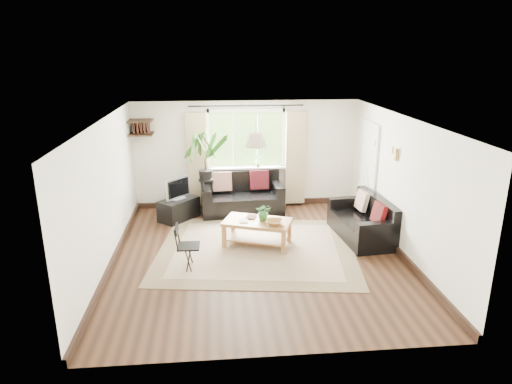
{
  "coord_description": "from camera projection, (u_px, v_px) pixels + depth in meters",
  "views": [
    {
      "loc": [
        -0.72,
        -7.27,
        3.48
      ],
      "look_at": [
        0.0,
        0.4,
        1.05
      ],
      "focal_mm": 32.0,
      "sensor_mm": 36.0,
      "label": 1
    }
  ],
  "objects": [
    {
      "name": "door",
      "position": [
        367.0,
        172.0,
        9.55
      ],
      "size": [
        0.06,
        0.96,
        2.06
      ],
      "primitive_type": "cube",
      "color": "silver",
      "rests_on": "wall_right"
    },
    {
      "name": "bowl",
      "position": [
        275.0,
        222.0,
        8.1
      ],
      "size": [
        0.39,
        0.39,
        0.08
      ],
      "primitive_type": "imported",
      "rotation": [
        0.0,
        0.0,
        -0.25
      ],
      "color": "olive",
      "rests_on": "coffee_table"
    },
    {
      "name": "wall_front",
      "position": [
        282.0,
        264.0,
        5.04
      ],
      "size": [
        5.0,
        0.02,
        2.4
      ],
      "primitive_type": "cube",
      "color": "white",
      "rests_on": "floor"
    },
    {
      "name": "floor",
      "position": [
        258.0,
        256.0,
        8.01
      ],
      "size": [
        5.5,
        5.5,
        0.0
      ],
      "primitive_type": "plane",
      "color": "black",
      "rests_on": "ground"
    },
    {
      "name": "sofa_back",
      "position": [
        242.0,
        195.0,
        10.01
      ],
      "size": [
        1.82,
        0.99,
        0.83
      ],
      "primitive_type": null,
      "rotation": [
        0.0,
        0.0,
        0.06
      ],
      "color": "black",
      "rests_on": "floor"
    },
    {
      "name": "book_b",
      "position": [
        247.0,
        216.0,
        8.47
      ],
      "size": [
        0.24,
        0.28,
        0.02
      ],
      "primitive_type": "imported",
      "rotation": [
        0.0,
        0.0,
        -0.3
      ],
      "color": "#5C2B24",
      "rests_on": "coffee_table"
    },
    {
      "name": "tv_stand",
      "position": [
        179.0,
        209.0,
        9.67
      ],
      "size": [
        0.91,
        0.94,
        0.45
      ],
      "primitive_type": "cube",
      "rotation": [
        0.0,
        0.0,
        0.84
      ],
      "color": "black",
      "rests_on": "floor"
    },
    {
      "name": "book_a",
      "position": [
        239.0,
        221.0,
        8.26
      ],
      "size": [
        0.17,
        0.22,
        0.02
      ],
      "primitive_type": "imported",
      "rotation": [
        0.0,
        0.0,
        -0.1
      ],
      "color": "silver",
      "rests_on": "coffee_table"
    },
    {
      "name": "rug",
      "position": [
        256.0,
        249.0,
        8.26
      ],
      "size": [
        3.85,
        3.42,
        0.02
      ],
      "primitive_type": "cube",
      "rotation": [
        0.0,
        0.0,
        -0.13
      ],
      "color": "beige",
      "rests_on": "floor"
    },
    {
      "name": "corner_shelf",
      "position": [
        141.0,
        127.0,
        9.62
      ],
      "size": [
        0.5,
        0.5,
        0.34
      ],
      "primitive_type": null,
      "color": "black",
      "rests_on": "wall_back"
    },
    {
      "name": "tv",
      "position": [
        178.0,
        188.0,
        9.53
      ],
      "size": [
        0.59,
        0.62,
        0.49
      ],
      "primitive_type": null,
      "rotation": [
        0.0,
        0.0,
        0.84
      ],
      "color": "#A5A5AA",
      "rests_on": "tv_stand"
    },
    {
      "name": "palm_stand",
      "position": [
        206.0,
        176.0,
        9.52
      ],
      "size": [
        0.81,
        0.81,
        1.87
      ],
      "primitive_type": null,
      "rotation": [
        0.0,
        0.0,
        -0.12
      ],
      "color": "black",
      "rests_on": "floor"
    },
    {
      "name": "folding_chair",
      "position": [
        189.0,
        247.0,
        7.45
      ],
      "size": [
        0.4,
        0.4,
        0.76
      ],
      "primitive_type": null,
      "rotation": [
        0.0,
        0.0,
        1.55
      ],
      "color": "black",
      "rests_on": "floor"
    },
    {
      "name": "sill_plant",
      "position": [
        258.0,
        161.0,
        10.21
      ],
      "size": [
        0.14,
        0.1,
        0.27
      ],
      "primitive_type": "imported",
      "color": "#2D6023",
      "rests_on": "window"
    },
    {
      "name": "wall_sconce",
      "position": [
        394.0,
        152.0,
        7.99
      ],
      "size": [
        0.12,
        0.12,
        0.28
      ],
      "primitive_type": null,
      "color": "beige",
      "rests_on": "wall_right"
    },
    {
      "name": "pendant_lamp",
      "position": [
        256.0,
        136.0,
        7.78
      ],
      "size": [
        0.36,
        0.36,
        0.54
      ],
      "primitive_type": null,
      "color": "beige",
      "rests_on": "ceiling"
    },
    {
      "name": "ceiling",
      "position": [
        258.0,
        119.0,
        7.29
      ],
      "size": [
        5.5,
        5.5,
        0.0
      ],
      "primitive_type": "plane",
      "rotation": [
        3.14,
        0.0,
        0.0
      ],
      "color": "white",
      "rests_on": "floor"
    },
    {
      "name": "sofa_right",
      "position": [
        361.0,
        219.0,
        8.68
      ],
      "size": [
        1.67,
        0.95,
        0.75
      ],
      "primitive_type": null,
      "rotation": [
        0.0,
        0.0,
        -1.47
      ],
      "color": "black",
      "rests_on": "floor"
    },
    {
      "name": "table_plant",
      "position": [
        264.0,
        212.0,
        8.27
      ],
      "size": [
        0.33,
        0.3,
        0.32
      ],
      "primitive_type": "imported",
      "rotation": [
        0.0,
        0.0,
        -0.21
      ],
      "color": "#2C6B2A",
      "rests_on": "coffee_table"
    },
    {
      "name": "wall_right",
      "position": [
        402.0,
        187.0,
        7.87
      ],
      "size": [
        0.02,
        5.5,
        2.4
      ],
      "primitive_type": "cube",
      "color": "white",
      "rests_on": "floor"
    },
    {
      "name": "wall_left",
      "position": [
        106.0,
        195.0,
        7.43
      ],
      "size": [
        0.02,
        5.5,
        2.4
      ],
      "primitive_type": "cube",
      "color": "white",
      "rests_on": "floor"
    },
    {
      "name": "coffee_table",
      "position": [
        257.0,
        233.0,
        8.37
      ],
      "size": [
        1.35,
        1.02,
        0.49
      ],
      "primitive_type": null,
      "rotation": [
        0.0,
        0.0,
        -0.35
      ],
      "color": "brown",
      "rests_on": "floor"
    },
    {
      "name": "window",
      "position": [
        246.0,
        139.0,
        10.12
      ],
      "size": [
        2.5,
        0.16,
        2.16
      ],
      "primitive_type": null,
      "color": "white",
      "rests_on": "wall_back"
    },
    {
      "name": "wall_back",
      "position": [
        246.0,
        154.0,
        10.26
      ],
      "size": [
        5.0,
        0.02,
        2.4
      ],
      "primitive_type": "cube",
      "color": "white",
      "rests_on": "floor"
    }
  ]
}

